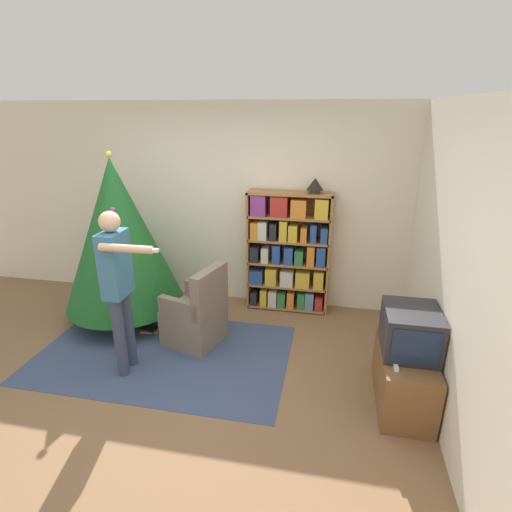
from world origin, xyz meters
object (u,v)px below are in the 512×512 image
Objects in this scene: bookshelf at (288,253)px; christmas_tree at (119,234)px; standing_person at (118,281)px; table_lamp at (315,185)px; armchair at (197,316)px; television at (410,331)px.

bookshelf is 0.75× the size of christmas_tree.
standing_person is 8.25× the size of table_lamp.
armchair is at bearing 138.99° from standing_person.
bookshelf is at bearing 154.10° from armchair.
television is at bearing 89.94° from armchair.
standing_person is (-2.65, -0.04, 0.25)m from television.
christmas_tree is at bearing -93.95° from armchair.
television is at bearing -52.18° from bookshelf.
armchair is 4.60× the size of table_lamp.
standing_person is at bearing -130.70° from bookshelf.
christmas_tree reaches higher than television.
standing_person is at bearing -135.99° from table_lamp.
television is 2.67m from standing_person.
armchair is at bearing -131.10° from bookshelf.
bookshelf reaches higher than television.
standing_person reaches higher than television.
table_lamp is (2.24, 0.66, 0.55)m from christmas_tree.
television is 2.24m from armchair.
television is at bearing 89.95° from standing_person.
table_lamp reaches higher than armchair.
standing_person is at bearing -179.09° from television.
standing_person is at bearing -61.66° from christmas_tree.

